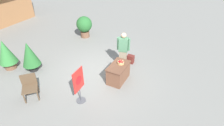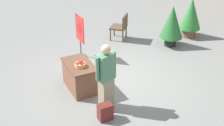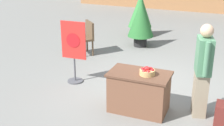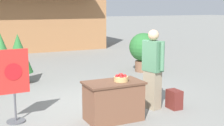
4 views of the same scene
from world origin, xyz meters
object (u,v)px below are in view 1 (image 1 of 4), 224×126
Objects in this scene: patio_chair at (29,85)px; poster_board at (79,85)px; potted_plant_far_left at (6,53)px; potted_plant_near_right at (29,55)px; potted_plant_near_left at (84,25)px; backpack at (131,59)px; display_table at (118,73)px; apple_basket at (121,62)px; person_visitor at (123,50)px.

poster_board is at bearing 63.40° from patio_chair.
potted_plant_near_right is (0.37, -1.12, 0.02)m from potted_plant_far_left.
backpack is at bearing -111.50° from potted_plant_near_left.
display_table is at bearing -178.22° from backpack.
apple_basket is at bearing -176.75° from backpack.
person_visitor is 0.84m from backpack.
backpack is 0.29× the size of poster_board.
poster_board reaches higher than apple_basket.
display_table is at bearing -72.73° from potted_plant_far_left.
apple_basket is 4.80m from potted_plant_near_left.
poster_board is (-3.30, 0.67, 0.58)m from backpack.
poster_board is 4.30m from potted_plant_far_left.
potted_plant_far_left is at bearing 165.48° from potted_plant_near_left.
potted_plant_near_right is at bearing -71.49° from potted_plant_far_left.
apple_basket is at bearing 66.14° from poster_board.
display_table is 1.96m from poster_board.
potted_plant_near_left is (1.92, 3.54, -0.12)m from person_visitor.
person_visitor reaches higher than display_table.
poster_board reaches higher than potted_plant_near_left.
person_visitor is 2.91m from poster_board.
person_visitor reaches higher than backpack.
poster_board reaches higher than backpack.
backpack is at bearing 1.78° from display_table.
backpack is 3.42m from poster_board.
apple_basket is 4.14m from potted_plant_near_right.
display_table is 5.26m from potted_plant_far_left.
apple_basket is 2.07m from poster_board.
potted_plant_near_left is at bearing -132.86° from person_visitor.
potted_plant_near_left is at bearing 53.45° from apple_basket.
potted_plant_near_left reaches higher than apple_basket.
patio_chair is at bearing -163.07° from poster_board.
potted_plant_near_right is (0.60, 3.17, 0.05)m from poster_board.
display_table is at bearing -73.10° from potted_plant_near_right.
patio_chair reaches higher than apple_basket.
potted_plant_near_right is at bearing 179.14° from potted_plant_near_left.
patio_chair is 2.61m from potted_plant_far_left.
potted_plant_near_right is (-2.27, 3.61, -0.05)m from person_visitor.
potted_plant_far_left reaches higher than potted_plant_near_left.
potted_plant_far_left reaches higher than poster_board.
potted_plant_near_right reaches higher than backpack.
potted_plant_near_right reaches higher than potted_plant_near_left.
apple_basket is at bearing 88.74° from patio_chair.
backpack is (0.43, -0.23, -0.69)m from person_visitor.
display_table is at bearing 65.34° from poster_board.
poster_board is 1.50× the size of patio_chair.
apple_basket is 3.68m from patio_chair.
potted_plant_near_right is (1.26, 1.32, 0.30)m from patio_chair.
apple_basket is 0.67× the size of backpack.
potted_plant_far_left is at bearing 108.73° from apple_basket.
poster_board reaches higher than display_table.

